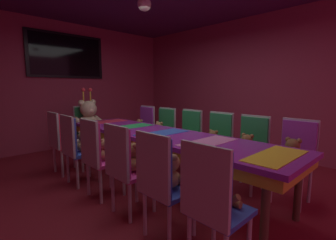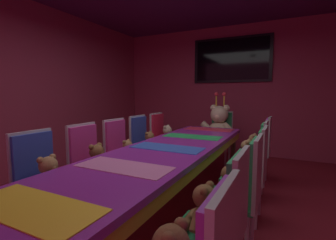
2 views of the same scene
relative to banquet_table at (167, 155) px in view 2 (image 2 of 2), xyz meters
The scene contains 26 objects.
ground_plane 0.66m from the banquet_table, ahead, with size 7.90×7.90×0.00m, color maroon.
wall_back 3.28m from the banquet_table, 90.00° to the left, with size 5.20×0.12×2.80m, color #99334C.
wall_left 2.70m from the banquet_table, behind, with size 0.12×6.40×2.80m, color #99334C.
banquet_table is the anchor object (origin of this frame).
chair_left_1 1.24m from the banquet_table, 133.87° to the right, with size 0.42×0.41×0.98m.
teddy_left_1 1.14m from the banquet_table, 128.56° to the right, with size 0.26×0.34×0.32m.
chair_left_2 0.90m from the banquet_table, 159.78° to the right, with size 0.42×0.41×0.98m.
teddy_left_2 0.76m from the banquet_table, 155.96° to the right, with size 0.26×0.34×0.32m.
chair_left_3 0.89m from the banquet_table, 162.57° to the left, with size 0.42×0.41×0.98m.
teddy_left_3 0.76m from the banquet_table, 159.33° to the left, with size 0.22×0.28×0.26m.
chair_left_4 1.22m from the banquet_table, 135.27° to the left, with size 0.42×0.41×0.98m.
teddy_left_4 1.13m from the banquet_table, 130.10° to the left, with size 0.24×0.31×0.29m.
chair_left_5 1.67m from the banquet_table, 120.74° to the left, with size 0.42×0.41×0.98m.
teddy_left_5 1.60m from the banquet_table, 116.24° to the left, with size 0.26×0.34×0.32m.
chair_right_1 1.21m from the banquet_table, 46.24° to the right, with size 0.42×0.41×0.98m.
teddy_right_1 1.12m from the banquet_table, 51.63° to the right, with size 0.25×0.32×0.30m.
chair_right_2 0.93m from the banquet_table, 19.83° to the right, with size 0.42×0.41×0.98m.
teddy_right_2 0.80m from the banquet_table, 23.35° to the right, with size 0.23×0.29×0.28m.
chair_right_3 0.91m from the banquet_table, 17.36° to the left, with size 0.42×0.41×0.98m.
chair_right_4 1.20m from the banquet_table, 45.49° to the left, with size 0.42×0.41×0.98m.
teddy_right_4 1.10m from the banquet_table, 50.85° to the left, with size 0.23×0.30×0.29m.
chair_right_5 1.67m from the banquet_table, 59.72° to the left, with size 0.42×0.41×0.98m.
teddy_right_5 1.60m from the banquet_table, 64.13° to the left, with size 0.22×0.29×0.27m.
throne_chair 2.34m from the banquet_table, 90.00° to the left, with size 0.41×0.42×0.98m.
king_teddy_bear 2.17m from the banquet_table, 90.00° to the left, with size 0.70×0.54×0.89m.
wall_tv 3.40m from the banquet_table, 90.00° to the left, with size 1.66×0.06×0.96m.
Camera 2 is at (1.13, -2.27, 1.31)m, focal length 25.85 mm.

